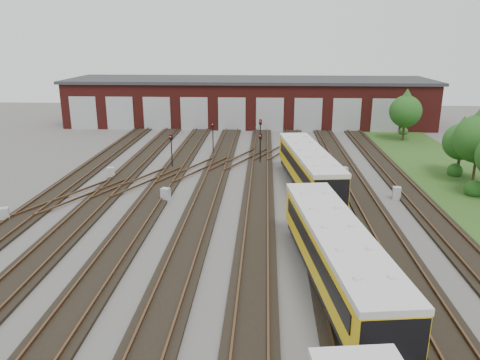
{
  "coord_description": "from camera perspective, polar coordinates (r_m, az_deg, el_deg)",
  "views": [
    {
      "loc": [
        2.47,
        -27.38,
        11.88
      ],
      "look_at": [
        0.68,
        4.98,
        2.0
      ],
      "focal_mm": 35.0,
      "sensor_mm": 36.0,
      "label": 1
    }
  ],
  "objects": [
    {
      "name": "ground",
      "position": [
        29.95,
        -1.84,
        -6.43
      ],
      "size": [
        120.0,
        120.0,
        0.0
      ],
      "primitive_type": "plane",
      "color": "#4A4845",
      "rests_on": "ground"
    },
    {
      "name": "track_network",
      "position": [
        30.46,
        -2.07,
        -5.79
      ],
      "size": [
        30.4,
        70.0,
        0.33
      ],
      "color": "black",
      "rests_on": "ground"
    },
    {
      "name": "maintenance_shed",
      "position": [
        67.95,
        1.06,
        9.62
      ],
      "size": [
        51.0,
        12.5,
        6.35
      ],
      "color": "#571915",
      "rests_on": "ground"
    },
    {
      "name": "grass_verge",
      "position": [
        42.55,
        25.87,
        -0.97
      ],
      "size": [
        8.0,
        55.0,
        0.05
      ],
      "primitive_type": "cube",
      "color": "#264B19",
      "rests_on": "ground"
    },
    {
      "name": "metro_train",
      "position": [
        23.34,
        11.68,
        -8.92
      ],
      "size": [
        4.38,
        46.42,
        2.94
      ],
      "rotation": [
        0.0,
        0.0,
        0.13
      ],
      "color": "black",
      "rests_on": "ground"
    },
    {
      "name": "signal_mast_0",
      "position": [
        44.45,
        -8.35,
        4.01
      ],
      "size": [
        0.3,
        0.29,
        3.21
      ],
      "rotation": [
        0.0,
        0.0,
        -0.38
      ],
      "color": "black",
      "rests_on": "ground"
    },
    {
      "name": "signal_mast_1",
      "position": [
        49.86,
        2.49,
        5.88
      ],
      "size": [
        0.3,
        0.29,
        3.63
      ],
      "rotation": [
        0.0,
        0.0,
        -0.18
      ],
      "color": "black",
      "rests_on": "ground"
    },
    {
      "name": "signal_mast_2",
      "position": [
        49.45,
        -3.33,
        5.61
      ],
      "size": [
        0.3,
        0.28,
        3.39
      ],
      "rotation": [
        0.0,
        0.0,
        -0.18
      ],
      "color": "black",
      "rests_on": "ground"
    },
    {
      "name": "signal_mast_3",
      "position": [
        45.55,
        2.5,
        4.32
      ],
      "size": [
        0.29,
        0.28,
        2.98
      ],
      "rotation": [
        0.0,
        0.0,
        -0.27
      ],
      "color": "black",
      "rests_on": "ground"
    },
    {
      "name": "relay_cabinet_0",
      "position": [
        35.33,
        -26.76,
        -3.78
      ],
      "size": [
        0.72,
        0.67,
        0.95
      ],
      "primitive_type": "cube",
      "rotation": [
        0.0,
        0.0,
        0.43
      ],
      "color": "#A8ABAD",
      "rests_on": "ground"
    },
    {
      "name": "relay_cabinet_1",
      "position": [
        42.6,
        -15.46,
        0.84
      ],
      "size": [
        0.75,
        0.69,
        1.01
      ],
      "primitive_type": "cube",
      "rotation": [
        0.0,
        0.0,
        0.36
      ],
      "color": "#A8ABAD",
      "rests_on": "ground"
    },
    {
      "name": "relay_cabinet_2",
      "position": [
        35.77,
        -9.06,
        -1.79
      ],
      "size": [
        0.76,
        0.7,
        1.03
      ],
      "primitive_type": "cube",
      "rotation": [
        0.0,
        0.0,
        -0.37
      ],
      "color": "#A8ABAD",
      "rests_on": "ground"
    },
    {
      "name": "relay_cabinet_3",
      "position": [
        41.64,
        12.49,
        0.78
      ],
      "size": [
        0.79,
        0.71,
        1.12
      ],
      "primitive_type": "cube",
      "rotation": [
        0.0,
        0.0,
        0.24
      ],
      "color": "#A8ABAD",
      "rests_on": "ground"
    },
    {
      "name": "relay_cabinet_4",
      "position": [
        37.76,
        18.54,
        -1.52
      ],
      "size": [
        0.63,
        0.55,
        0.98
      ],
      "primitive_type": "cube",
      "rotation": [
        0.0,
        0.0,
        -0.11
      ],
      "color": "#A8ABAD",
      "rests_on": "ground"
    },
    {
      "name": "tree_0",
      "position": [
        59.17,
        19.57,
        8.33
      ],
      "size": [
        3.75,
        3.75,
        6.21
      ],
      "color": "#342417",
      "rests_on": "ground"
    },
    {
      "name": "tree_1",
      "position": [
        45.82,
        25.46,
        4.71
      ],
      "size": [
        3.24,
        3.24,
        5.38
      ],
      "color": "#342417",
      "rests_on": "ground"
    },
    {
      "name": "tree_2",
      "position": [
        43.54,
        27.2,
        5.11
      ],
      "size": [
        4.07,
        4.07,
        6.75
      ],
      "color": "#342417",
      "rests_on": "ground"
    },
    {
      "name": "bush_0",
      "position": [
        40.9,
        26.63,
        -0.74
      ],
      "size": [
        1.43,
        1.43,
        1.43
      ],
      "primitive_type": "sphere",
      "color": "#194313",
      "rests_on": "ground"
    },
    {
      "name": "bush_1",
      "position": [
        46.02,
        24.74,
        1.26
      ],
      "size": [
        1.33,
        1.33,
        1.33
      ],
      "primitive_type": "sphere",
      "color": "#194313",
      "rests_on": "ground"
    },
    {
      "name": "bush_2",
      "position": [
        63.46,
        19.31,
        5.74
      ],
      "size": [
        1.14,
        1.14,
        1.14
      ],
      "primitive_type": "sphere",
      "color": "#194313",
      "rests_on": "ground"
    }
  ]
}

